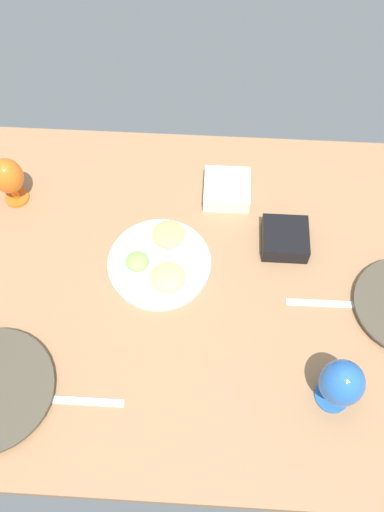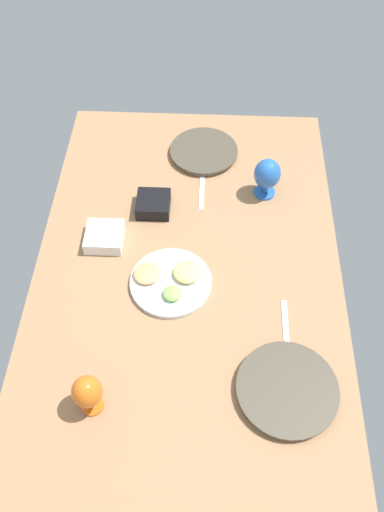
% 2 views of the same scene
% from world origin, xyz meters
% --- Properties ---
extents(ground_plane, '(1.60, 1.04, 0.04)m').
position_xyz_m(ground_plane, '(0.00, 0.00, -0.02)').
color(ground_plane, '#99704C').
extents(dinner_plate_left, '(0.27, 0.27, 0.02)m').
position_xyz_m(dinner_plate_left, '(-0.55, 0.04, 0.01)').
color(dinner_plate_left, beige).
rests_on(dinner_plate_left, ground_plane).
extents(dinner_plate_right, '(0.30, 0.30, 0.03)m').
position_xyz_m(dinner_plate_right, '(0.44, 0.31, 0.01)').
color(dinner_plate_right, beige).
rests_on(dinner_plate_right, ground_plane).
extents(fruit_platter, '(0.27, 0.27, 0.05)m').
position_xyz_m(fruit_platter, '(0.08, -0.05, 0.02)').
color(fruit_platter, silver).
rests_on(fruit_platter, ground_plane).
extents(hurricane_glass_blue, '(0.10, 0.10, 0.16)m').
position_xyz_m(hurricane_glass_blue, '(-0.34, 0.27, 0.10)').
color(hurricane_glass_blue, '#2861B6').
rests_on(hurricane_glass_blue, ground_plane).
extents(hurricane_glass_orange, '(0.08, 0.08, 0.16)m').
position_xyz_m(hurricane_glass_orange, '(0.51, -0.25, 0.10)').
color(hurricane_glass_orange, orange).
rests_on(hurricane_glass_orange, ground_plane).
extents(square_bowl_white, '(0.13, 0.13, 0.05)m').
position_xyz_m(square_bowl_white, '(-0.09, -0.30, 0.03)').
color(square_bowl_white, white).
rests_on(square_bowl_white, ground_plane).
extents(square_bowl_black, '(0.12, 0.12, 0.05)m').
position_xyz_m(square_bowl_black, '(-0.25, -0.14, 0.03)').
color(square_bowl_black, black).
rests_on(square_bowl_black, ground_plane).
extents(fork_by_left_plate, '(0.18, 0.02, 0.01)m').
position_xyz_m(fork_by_left_plate, '(-0.34, 0.04, 0.00)').
color(fork_by_left_plate, silver).
rests_on(fork_by_left_plate, ground_plane).
extents(fork_by_right_plate, '(0.18, 0.02, 0.01)m').
position_xyz_m(fork_by_right_plate, '(0.22, 0.32, 0.00)').
color(fork_by_right_plate, silver).
rests_on(fork_by_right_plate, ground_plane).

